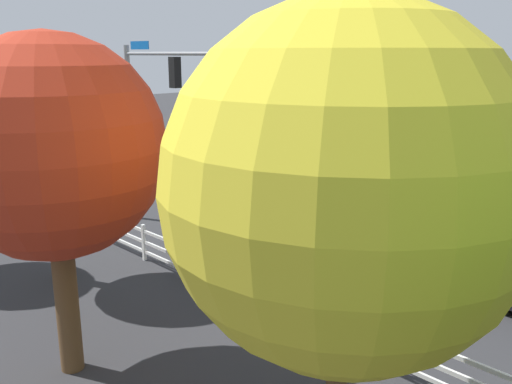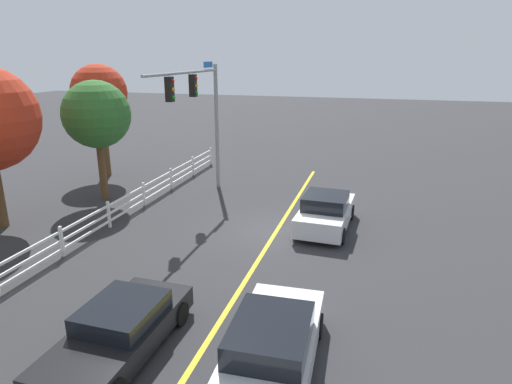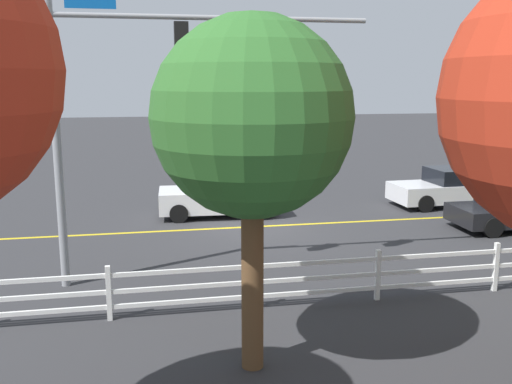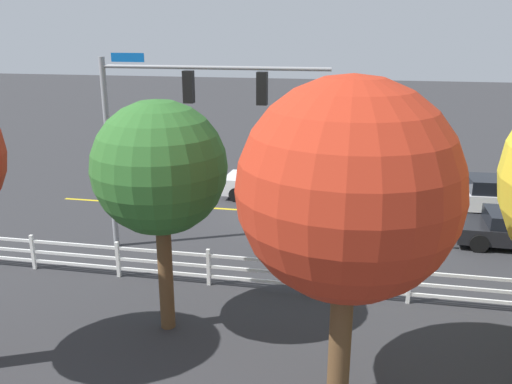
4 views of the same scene
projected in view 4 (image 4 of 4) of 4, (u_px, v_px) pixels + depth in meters
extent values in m
plane|color=#2D2D30|center=(285.00, 213.00, 22.17)|extent=(120.00, 120.00, 0.00)
cube|color=gold|center=(383.00, 219.00, 21.44)|extent=(28.00, 0.16, 0.01)
cylinder|color=gray|center=(110.00, 156.00, 17.89)|extent=(0.20, 0.20, 6.51)
cylinder|color=gray|center=(212.00, 68.00, 16.35)|extent=(7.30, 0.12, 0.12)
cube|color=#0C59B2|center=(127.00, 57.00, 16.75)|extent=(1.10, 0.03, 0.28)
cube|color=black|center=(189.00, 87.00, 16.67)|extent=(0.32, 0.28, 1.00)
sphere|color=red|center=(190.00, 76.00, 16.72)|extent=(0.17, 0.17, 0.17)
sphere|color=orange|center=(190.00, 86.00, 16.81)|extent=(0.17, 0.17, 0.17)
sphere|color=#148C19|center=(190.00, 97.00, 16.91)|extent=(0.17, 0.17, 0.17)
cube|color=black|center=(262.00, 89.00, 16.24)|extent=(0.32, 0.28, 1.00)
sphere|color=red|center=(263.00, 77.00, 16.29)|extent=(0.17, 0.17, 0.17)
sphere|color=orange|center=(263.00, 88.00, 16.38)|extent=(0.17, 0.17, 0.17)
sphere|color=#148C19|center=(263.00, 98.00, 16.48)|extent=(0.17, 0.17, 0.17)
cylinder|color=black|center=(471.00, 226.00, 19.86)|extent=(0.64, 0.23, 0.64)
cylinder|color=black|center=(479.00, 243.00, 18.24)|extent=(0.64, 0.23, 0.64)
cube|color=silver|center=(487.00, 199.00, 22.22)|extent=(4.76, 2.02, 0.67)
cube|color=black|center=(495.00, 185.00, 22.00)|extent=(2.23, 1.74, 0.57)
cylinder|color=black|center=(451.00, 209.00, 21.71)|extent=(0.65, 0.24, 0.64)
cylinder|color=black|center=(444.00, 196.00, 23.35)|extent=(0.65, 0.24, 0.64)
cube|color=silver|center=(272.00, 185.00, 23.92)|extent=(4.28, 2.09, 0.75)
cube|color=black|center=(277.00, 172.00, 23.68)|extent=(1.95, 1.79, 0.56)
cylinder|color=black|center=(236.00, 195.00, 23.51)|extent=(0.65, 0.25, 0.64)
cylinder|color=black|center=(246.00, 184.00, 25.14)|extent=(0.65, 0.25, 0.64)
cylinder|color=black|center=(300.00, 200.00, 22.85)|extent=(0.65, 0.25, 0.64)
cylinder|color=black|center=(306.00, 188.00, 24.49)|extent=(0.65, 0.25, 0.64)
cube|color=white|center=(409.00, 284.00, 14.77)|extent=(0.10, 0.10, 1.15)
cube|color=white|center=(305.00, 275.00, 15.30)|extent=(0.10, 0.10, 1.15)
cube|color=white|center=(208.00, 267.00, 15.83)|extent=(0.10, 0.10, 1.15)
cube|color=white|center=(118.00, 259.00, 16.36)|extent=(0.10, 0.10, 1.15)
cube|color=white|center=(33.00, 252.00, 16.89)|extent=(0.10, 0.10, 1.15)
cube|color=white|center=(357.00, 268.00, 14.92)|extent=(26.00, 0.06, 0.09)
cube|color=white|center=(356.00, 279.00, 15.02)|extent=(26.00, 0.06, 0.09)
cube|color=white|center=(356.00, 289.00, 15.12)|extent=(26.00, 0.06, 0.09)
cylinder|color=brown|center=(340.00, 335.00, 10.69)|extent=(0.45, 0.45, 2.98)
sphere|color=#B22D19|center=(348.00, 189.00, 9.78)|extent=(4.19, 4.19, 4.19)
cylinder|color=brown|center=(166.00, 273.00, 13.33)|extent=(0.37, 0.37, 3.03)
sphere|color=#2D6628|center=(160.00, 168.00, 12.53)|extent=(3.22, 3.22, 3.22)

